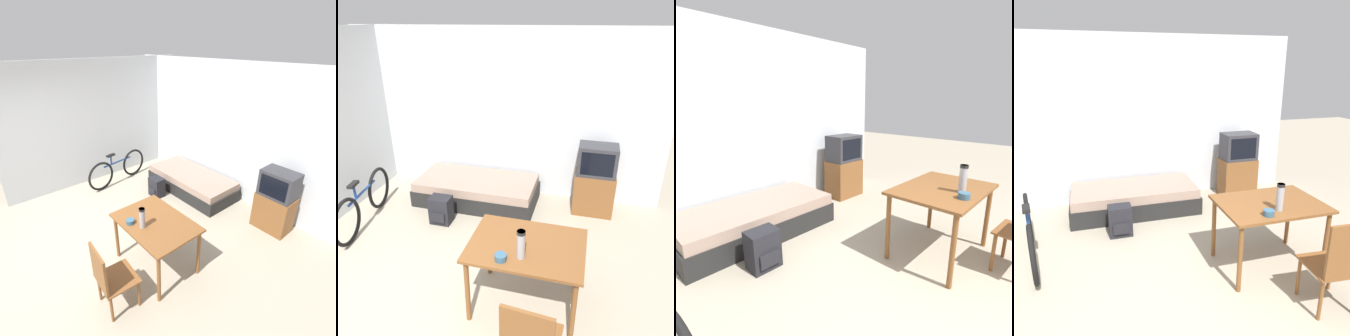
# 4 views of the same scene
# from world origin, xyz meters

# --- Properties ---
(wall_back) EXTENTS (5.24, 0.06, 2.70)m
(wall_back) POSITION_xyz_m (0.00, 3.36, 1.35)
(wall_back) COLOR silver
(wall_back) RESTS_ON ground_plane
(daybed) EXTENTS (1.95, 0.92, 0.41)m
(daybed) POSITION_xyz_m (-0.26, 2.79, 0.20)
(daybed) COLOR black
(daybed) RESTS_ON ground_plane
(tv) EXTENTS (0.60, 0.40, 1.11)m
(tv) POSITION_xyz_m (1.59, 2.95, 0.54)
(tv) COLOR brown
(tv) RESTS_ON ground_plane
(dining_table) EXTENTS (1.14, 0.81, 0.78)m
(dining_table) POSITION_xyz_m (0.96, 0.87, 0.68)
(dining_table) COLOR brown
(dining_table) RESTS_ON ground_plane
(wooden_chair) EXTENTS (0.47, 0.47, 0.95)m
(wooden_chair) POSITION_xyz_m (1.16, 0.02, 0.53)
(wooden_chair) COLOR brown
(wooden_chair) RESTS_ON ground_plane
(bicycle) EXTENTS (0.33, 1.61, 0.75)m
(bicycle) POSITION_xyz_m (-1.64, 1.76, 0.34)
(bicycle) COLOR black
(bicycle) RESTS_ON ground_plane
(thermos_flask) EXTENTS (0.08, 0.08, 0.29)m
(thermos_flask) POSITION_xyz_m (0.95, 0.67, 0.94)
(thermos_flask) COLOR #99999E
(thermos_flask) RESTS_ON dining_table
(mate_bowl) EXTENTS (0.11, 0.11, 0.06)m
(mate_bowl) POSITION_xyz_m (0.78, 0.59, 0.81)
(mate_bowl) COLOR #335670
(mate_bowl) RESTS_ON dining_table
(backpack) EXTENTS (0.31, 0.26, 0.42)m
(backpack) POSITION_xyz_m (-0.56, 2.06, 0.21)
(backpack) COLOR black
(backpack) RESTS_ON ground_plane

